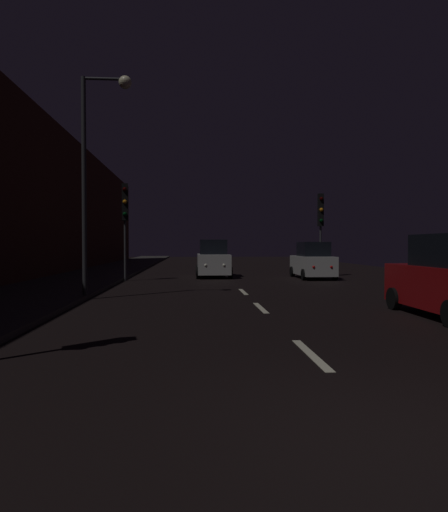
{
  "coord_description": "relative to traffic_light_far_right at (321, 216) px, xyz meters",
  "views": [
    {
      "loc": [
        -2.01,
        -4.48,
        1.86
      ],
      "look_at": [
        -0.39,
        18.53,
        1.3
      ],
      "focal_mm": 31.55,
      "sensor_mm": 36.0,
      "label": 1
    }
  ],
  "objects": [
    {
      "name": "streetlamp_overhead",
      "position": [
        -10.73,
        -10.24,
        1.48
      ],
      "size": [
        1.7,
        0.44,
        7.63
      ],
      "color": "#2D2D30",
      "rests_on": "ground"
    },
    {
      "name": "lane_centerline",
      "position": [
        -5.49,
        -2.8,
        -3.53
      ],
      "size": [
        0.16,
        37.69,
        0.01
      ],
      "color": "beige",
      "rests_on": "ground"
    },
    {
      "name": "car_approaching_headlights",
      "position": [
        -6.29,
        0.42,
        -2.54
      ],
      "size": [
        1.99,
        4.31,
        2.17
      ],
      "rotation": [
        0.0,
        0.0,
        -1.57
      ],
      "color": "silver",
      "rests_on": "ground"
    },
    {
      "name": "ground",
      "position": [
        -5.49,
        3.1,
        -3.55
      ],
      "size": [
        27.98,
        84.0,
        0.02
      ],
      "primitive_type": "cube",
      "color": "black"
    },
    {
      "name": "traffic_light_far_left",
      "position": [
        -10.97,
        -2.36,
        0.13
      ],
      "size": [
        0.34,
        0.47,
        5.03
      ],
      "rotation": [
        0.0,
        0.0,
        -1.45
      ],
      "color": "#38383A",
      "rests_on": "ground"
    },
    {
      "name": "traffic_light_far_right",
      "position": [
        0.0,
        0.0,
        0.0
      ],
      "size": [
        0.33,
        0.47,
        4.87
      ],
      "rotation": [
        0.0,
        0.0,
        -1.63
      ],
      "color": "#38383A",
      "rests_on": "ground"
    },
    {
      "name": "sidewalk_left",
      "position": [
        -13.27,
        3.1,
        -3.46
      ],
      "size": [
        4.4,
        84.0,
        0.15
      ],
      "primitive_type": "cube",
      "color": "#33302D",
      "rests_on": "ground"
    },
    {
      "name": "car_parked_right_far",
      "position": [
        -0.8,
        -1.21,
        -2.61
      ],
      "size": [
        1.87,
        4.04,
        2.03
      ],
      "rotation": [
        0.0,
        0.0,
        1.57
      ],
      "color": "silver",
      "rests_on": "ground"
    },
    {
      "name": "building_facade_left",
      "position": [
        -15.87,
        -0.4,
        1.04
      ],
      "size": [
        0.8,
        63.0,
        9.14
      ],
      "primitive_type": "cube",
      "color": "#472319",
      "rests_on": "ground"
    }
  ]
}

